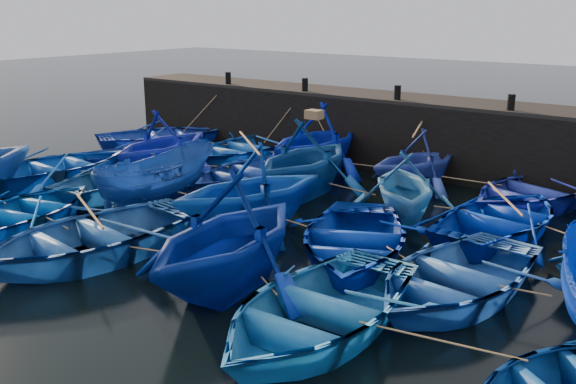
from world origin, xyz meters
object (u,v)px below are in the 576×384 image
Objects in this scene: boat_0 at (163,136)px; boat_13 at (57,167)px; boat_8 at (249,172)px; wooden_crate at (314,114)px.

boat_13 is (1.25, -5.93, 0.00)m from boat_0.
boat_8 is 0.91× the size of boat_13.
boat_8 is 3.21m from wooden_crate.
wooden_crate is (9.21, -2.13, 2.07)m from boat_0.
boat_13 is at bearing -145.42° from boat_8.
wooden_crate reaches higher than boat_13.
boat_0 reaches higher than boat_8.
boat_0 is at bearing -72.06° from boat_13.
boat_0 is 11.22× the size of wooden_crate.
boat_13 is 9.05m from wooden_crate.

